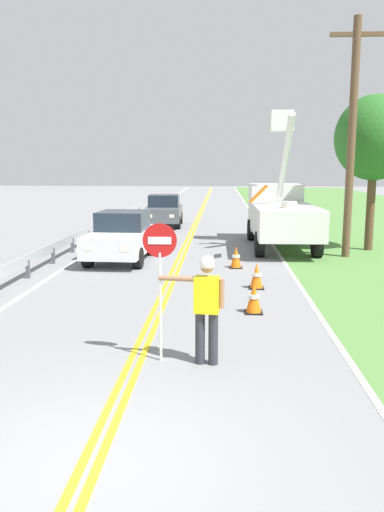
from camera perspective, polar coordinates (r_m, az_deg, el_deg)
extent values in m
plane|color=gray|center=(6.16, -11.33, -21.92)|extent=(160.00, 160.00, 0.00)
cube|color=yellow|center=(25.31, -0.23, 2.63)|extent=(0.11, 110.00, 0.01)
cube|color=yellow|center=(25.30, 0.18, 2.63)|extent=(0.11, 110.00, 0.01)
cube|color=silver|center=(25.36, 8.13, 2.55)|extent=(0.12, 110.00, 0.01)
cube|color=silver|center=(25.75, -8.06, 2.66)|extent=(0.12, 110.00, 0.01)
cylinder|color=#2D2D33|center=(8.53, 2.38, -9.18)|extent=(0.16, 0.16, 0.88)
cylinder|color=#2D2D33|center=(8.56, 0.90, -9.10)|extent=(0.16, 0.16, 0.88)
cube|color=yellow|center=(8.33, 1.67, -4.33)|extent=(0.43, 0.29, 0.60)
cylinder|color=#996B4C|center=(8.37, -1.71, -2.51)|extent=(0.61, 0.17, 0.09)
cylinder|color=#996B4C|center=(8.29, 3.31, -4.20)|extent=(0.09, 0.09, 0.48)
sphere|color=#996B4C|center=(8.23, 1.68, -1.16)|extent=(0.22, 0.22, 0.22)
sphere|color=white|center=(8.22, 1.68, -0.81)|extent=(0.25, 0.25, 0.25)
cylinder|color=silver|center=(8.55, -3.54, -5.74)|extent=(0.04, 0.04, 1.85)
cylinder|color=#B71414|center=(8.32, -3.62, 1.74)|extent=(0.56, 0.03, 0.56)
cube|color=white|center=(8.30, -3.63, 1.73)|extent=(0.38, 0.01, 0.12)
cube|color=silver|center=(19.67, 10.33, 3.89)|extent=(2.35, 4.63, 1.10)
cube|color=silver|center=(23.05, 9.20, 5.42)|extent=(2.22, 2.13, 2.00)
cube|color=#1E2833|center=(24.05, 8.94, 6.33)|extent=(1.98, 0.08, 0.90)
cylinder|color=silver|center=(18.70, 10.77, 5.63)|extent=(0.56, 0.56, 0.24)
cylinder|color=silver|center=(20.10, 10.33, 10.62)|extent=(0.28, 3.09, 3.19)
cube|color=white|center=(21.62, 9.92, 14.59)|extent=(0.91, 0.91, 0.80)
cube|color=orange|center=(17.67, 7.40, 6.88)|extent=(0.60, 0.81, 0.59)
cylinder|color=black|center=(22.86, 6.62, 2.92)|extent=(0.33, 0.92, 0.92)
cylinder|color=black|center=(23.10, 11.73, 2.86)|extent=(0.33, 0.92, 0.92)
cylinder|color=black|center=(18.63, 7.54, 1.31)|extent=(0.33, 0.92, 0.92)
cylinder|color=black|center=(18.92, 13.77, 1.24)|extent=(0.33, 0.92, 0.92)
cube|color=silver|center=(17.81, -7.84, 1.69)|extent=(2.02, 4.18, 0.72)
cube|color=#1E2833|center=(17.97, -7.70, 3.95)|extent=(1.69, 1.79, 0.64)
cube|color=#EAEACC|center=(15.73, -7.60, 0.78)|extent=(0.24, 0.07, 0.16)
cube|color=#EAEACC|center=(16.02, -11.45, 0.84)|extent=(0.24, 0.07, 0.16)
cylinder|color=black|center=(16.47, -6.06, -0.22)|extent=(0.31, 0.69, 0.68)
cylinder|color=black|center=(16.88, -11.52, -0.12)|extent=(0.31, 0.69, 0.68)
cylinder|color=black|center=(18.93, -4.50, 1.14)|extent=(0.31, 0.69, 0.68)
cylinder|color=black|center=(19.29, -9.31, 1.20)|extent=(0.31, 0.69, 0.68)
cube|color=#4C5156|center=(28.06, -3.15, 4.77)|extent=(1.98, 4.16, 0.72)
cube|color=#1E2833|center=(28.25, -3.13, 6.19)|extent=(1.68, 1.78, 0.64)
cube|color=#EAEACC|center=(26.00, -2.27, 4.47)|extent=(0.24, 0.07, 0.16)
cube|color=#EAEACC|center=(26.09, -4.70, 4.47)|extent=(0.24, 0.07, 0.16)
cylinder|color=black|center=(26.78, -1.59, 3.76)|extent=(0.30, 0.69, 0.68)
cylinder|color=black|center=(26.91, -5.09, 3.75)|extent=(0.30, 0.69, 0.68)
cylinder|color=black|center=(29.31, -1.36, 4.29)|extent=(0.30, 0.69, 0.68)
cylinder|color=black|center=(29.42, -4.56, 4.29)|extent=(0.30, 0.69, 0.68)
cylinder|color=brown|center=(19.14, 17.34, 12.15)|extent=(0.28, 0.28, 8.23)
cube|color=brown|center=(19.62, 17.92, 22.45)|extent=(1.80, 0.14, 0.14)
cone|color=orange|center=(11.51, 6.90, -4.63)|extent=(0.36, 0.36, 0.70)
cylinder|color=white|center=(11.50, 6.91, -4.46)|extent=(0.25, 0.25, 0.08)
cube|color=black|center=(11.60, 6.87, -6.23)|extent=(0.40, 0.40, 0.03)
cone|color=orange|center=(13.81, 7.20, -2.18)|extent=(0.36, 0.36, 0.70)
cylinder|color=white|center=(13.80, 7.20, -2.04)|extent=(0.25, 0.25, 0.08)
cube|color=black|center=(13.88, 7.17, -3.53)|extent=(0.40, 0.40, 0.03)
cone|color=orange|center=(16.51, 4.92, -0.14)|extent=(0.36, 0.36, 0.70)
cylinder|color=white|center=(16.51, 4.92, -0.02)|extent=(0.25, 0.25, 0.08)
cube|color=black|center=(16.58, 4.90, -1.28)|extent=(0.40, 0.40, 0.03)
cube|color=#9EA0A3|center=(21.01, -12.33, 2.39)|extent=(0.06, 32.00, 0.32)
cube|color=#4C4C51|center=(15.70, -17.81, -1.39)|extent=(0.10, 0.10, 0.55)
cube|color=#4C4C51|center=(17.81, -15.21, 0.04)|extent=(0.10, 0.10, 0.55)
cube|color=#4C4C51|center=(19.96, -13.17, 1.17)|extent=(0.10, 0.10, 0.55)
cube|color=#4C4C51|center=(22.14, -11.52, 2.08)|extent=(0.10, 0.10, 0.55)
cube|color=#4C4C51|center=(24.34, -10.17, 2.82)|extent=(0.10, 0.10, 0.55)
cube|color=#4C4C51|center=(26.56, -9.04, 3.44)|extent=(0.10, 0.10, 0.55)
cube|color=#4C4C51|center=(28.78, -8.09, 3.96)|extent=(0.10, 0.10, 0.55)
cube|color=#4C4C51|center=(31.01, -7.27, 4.41)|extent=(0.10, 0.10, 0.55)
cube|color=#4C4C51|center=(33.25, -6.56, 4.79)|extent=(0.10, 0.10, 0.55)
cube|color=#4C4C51|center=(35.50, -5.94, 5.13)|extent=(0.10, 0.10, 0.55)
cylinder|color=brown|center=(21.06, 19.24, 4.68)|extent=(0.32, 0.32, 3.00)
ellipsoid|color=#286623|center=(21.01, 19.68, 12.30)|extent=(3.00, 3.00, 3.20)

